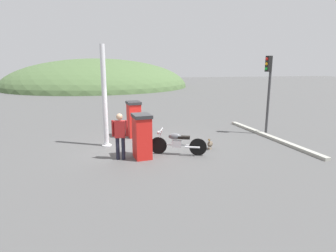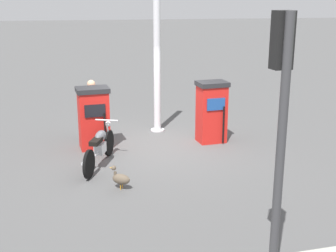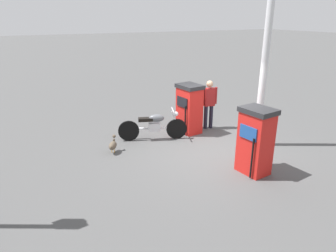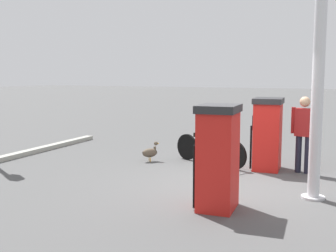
{
  "view_description": "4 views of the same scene",
  "coord_description": "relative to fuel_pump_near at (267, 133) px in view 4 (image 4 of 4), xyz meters",
  "views": [
    {
      "loc": [
        -1.41,
        -11.34,
        3.33
      ],
      "look_at": [
        1.12,
        0.54,
        0.66
      ],
      "focal_mm": 30.19,
      "sensor_mm": 36.0,
      "label": 1
    },
    {
      "loc": [
        11.33,
        -1.68,
        3.91
      ],
      "look_at": [
        0.4,
        0.26,
        0.7
      ],
      "focal_mm": 49.3,
      "sensor_mm": 36.0,
      "label": 2
    },
    {
      "loc": [
        4.68,
        6.73,
        3.7
      ],
      "look_at": [
        1.19,
        -0.2,
        0.89
      ],
      "focal_mm": 32.9,
      "sensor_mm": 36.0,
      "label": 3
    },
    {
      "loc": [
        -2.55,
        7.65,
        2.11
      ],
      "look_at": [
        1.43,
        -0.02,
        1.06
      ],
      "focal_mm": 44.6,
      "sensor_mm": 36.0,
      "label": 4
    }
  ],
  "objects": [
    {
      "name": "fuel_pump_far",
      "position": [
        -0.0,
        3.14,
        0.02
      ],
      "size": [
        0.7,
        0.86,
        1.66
      ],
      "color": "red",
      "rests_on": "ground"
    },
    {
      "name": "attendant_person",
      "position": [
        -0.78,
        -0.02,
        0.14
      ],
      "size": [
        0.58,
        0.26,
        1.66
      ],
      "color": "#1E1E2D",
      "rests_on": "ground"
    },
    {
      "name": "canopy_support_pole",
      "position": [
        -1.27,
        1.85,
        1.16
      ],
      "size": [
        0.4,
        0.4,
        4.1
      ],
      "color": "silver",
      "rests_on": "ground"
    },
    {
      "name": "ground_plane",
      "position": [
        0.28,
        1.57,
        -0.82
      ],
      "size": [
        120.0,
        120.0,
        0.0
      ],
      "primitive_type": "plane",
      "color": "#4C4C4C"
    },
    {
      "name": "motorcycle_near_pump",
      "position": [
        1.32,
        0.09,
        -0.35
      ],
      "size": [
        2.04,
        0.91,
        0.96
      ],
      "color": "black",
      "rests_on": "ground"
    },
    {
      "name": "road_edge_kerb",
      "position": [
        6.08,
        1.57,
        -0.76
      ],
      "size": [
        0.76,
        6.62,
        0.12
      ],
      "color": "#9E9E93",
      "rests_on": "ground"
    },
    {
      "name": "wandering_duck",
      "position": [
        2.76,
        0.46,
        -0.58
      ],
      "size": [
        0.39,
        0.45,
        0.49
      ],
      "color": "brown",
      "rests_on": "ground"
    },
    {
      "name": "fuel_pump_near",
      "position": [
        0.0,
        0.0,
        0.0
      ],
      "size": [
        0.72,
        0.89,
        1.61
      ],
      "color": "red",
      "rests_on": "ground"
    }
  ]
}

